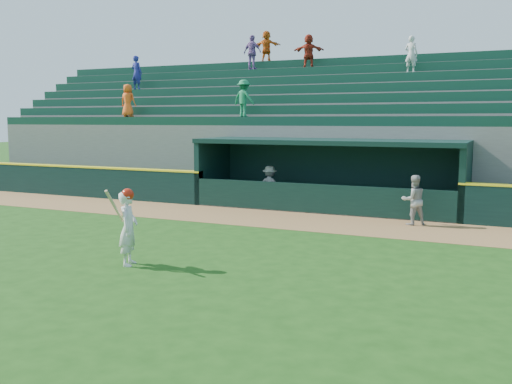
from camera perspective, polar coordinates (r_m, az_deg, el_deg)
ground at (r=13.47m, az=-2.85°, el=-6.28°), size 120.00×120.00×0.00m
warning_track at (r=17.87m, az=4.41°, el=-2.91°), size 40.00×3.00×0.01m
field_wall_left at (r=25.91m, az=-20.52°, el=1.15°), size 15.50×0.30×1.20m
wall_stripe_left at (r=25.85m, az=-20.58°, el=2.53°), size 15.50×0.32×0.06m
dugout_player_front at (r=17.70m, az=15.48°, el=-0.78°), size 0.92×0.87×1.51m
dugout_player_inside at (r=20.92m, az=1.38°, el=0.62°), size 0.98×0.59×1.47m
dugout at (r=20.61m, az=7.43°, el=2.21°), size 9.40×2.80×2.46m
stands at (r=24.94m, az=10.58°, el=5.40°), size 34.50×6.30×7.45m
batter_at_plate at (r=12.66m, az=-12.65°, el=-3.39°), size 0.57×0.83×1.70m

